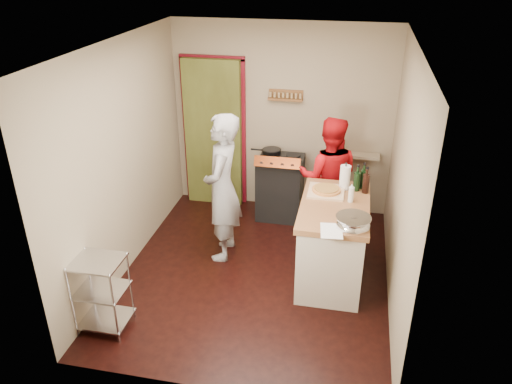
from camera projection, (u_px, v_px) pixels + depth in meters
floor at (256, 272)px, 5.83m from camera, size 3.50×3.50×0.00m
back_wall at (237, 128)px, 7.01m from camera, size 3.00×0.44×2.60m
left_wall at (123, 160)px, 5.53m from camera, size 0.04×3.50×2.60m
right_wall at (402, 183)px, 4.98m from camera, size 0.04×3.50×2.60m
ceiling at (256, 43)px, 4.67m from camera, size 3.00×3.50×0.02m
stove at (280, 186)px, 6.87m from camera, size 0.60×0.63×1.00m
wire_shelving at (101, 291)px, 4.82m from camera, size 0.48×0.40×0.80m
island at (333, 240)px, 5.55m from camera, size 0.74×1.35×1.25m
person_stripe at (222, 188)px, 5.80m from camera, size 0.46×0.67×1.79m
person_red at (328, 177)px, 6.31m from camera, size 0.79×0.62×1.59m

